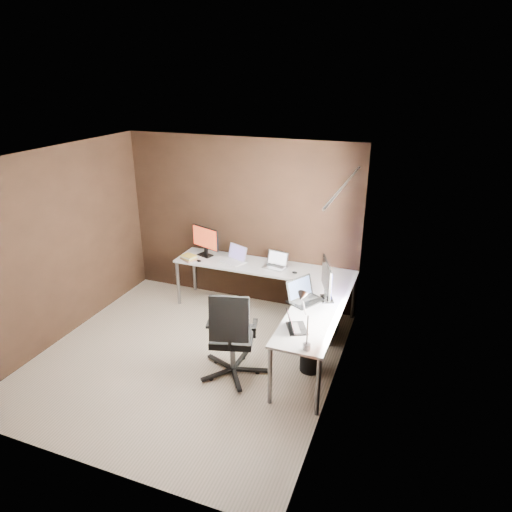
{
  "coord_description": "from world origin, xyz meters",
  "views": [
    {
      "loc": [
        2.52,
        -4.2,
        3.35
      ],
      "look_at": [
        0.57,
        0.95,
        1.1
      ],
      "focal_mm": 32.0,
      "sensor_mm": 36.0,
      "label": 1
    }
  ],
  "objects_px": {
    "laptop_silver": "(276,264)",
    "desk_lamp": "(303,313)",
    "laptop_black_big": "(303,296)",
    "laptop_black_small": "(294,326)",
    "drawer_pedestal": "(321,315)",
    "monitor_left": "(205,240)",
    "monitor_right": "(327,279)",
    "book_stack": "(189,257)",
    "office_chair": "(232,351)",
    "wastebasket": "(310,360)",
    "laptop_white": "(235,258)"
  },
  "relations": [
    {
      "from": "wastebasket",
      "to": "monitor_right",
      "type": "bearing_deg",
      "value": 84.66
    },
    {
      "from": "laptop_black_big",
      "to": "drawer_pedestal",
      "type": "bearing_deg",
      "value": 13.55
    },
    {
      "from": "desk_lamp",
      "to": "wastebasket",
      "type": "distance_m",
      "value": 1.14
    },
    {
      "from": "laptop_white",
      "to": "laptop_black_small",
      "type": "height_order",
      "value": "laptop_white"
    },
    {
      "from": "drawer_pedestal",
      "to": "laptop_black_big",
      "type": "distance_m",
      "value": 0.7
    },
    {
      "from": "monitor_right",
      "to": "office_chair",
      "type": "relative_size",
      "value": 0.51
    },
    {
      "from": "monitor_right",
      "to": "desk_lamp",
      "type": "relative_size",
      "value": 0.95
    },
    {
      "from": "laptop_white",
      "to": "office_chair",
      "type": "height_order",
      "value": "office_chair"
    },
    {
      "from": "desk_lamp",
      "to": "drawer_pedestal",
      "type": "bearing_deg",
      "value": 84.77
    },
    {
      "from": "drawer_pedestal",
      "to": "book_stack",
      "type": "height_order",
      "value": "book_stack"
    },
    {
      "from": "monitor_right",
      "to": "laptop_black_small",
      "type": "bearing_deg",
      "value": 147.76
    },
    {
      "from": "laptop_black_big",
      "to": "book_stack",
      "type": "distance_m",
      "value": 2.04
    },
    {
      "from": "laptop_white",
      "to": "laptop_silver",
      "type": "relative_size",
      "value": 1.19
    },
    {
      "from": "desk_lamp",
      "to": "office_chair",
      "type": "distance_m",
      "value": 1.19
    },
    {
      "from": "monitor_left",
      "to": "monitor_right",
      "type": "height_order",
      "value": "monitor_right"
    },
    {
      "from": "drawer_pedestal",
      "to": "monitor_left",
      "type": "relative_size",
      "value": 1.2
    },
    {
      "from": "monitor_right",
      "to": "book_stack",
      "type": "distance_m",
      "value": 2.27
    },
    {
      "from": "drawer_pedestal",
      "to": "monitor_right",
      "type": "bearing_deg",
      "value": -72.4
    },
    {
      "from": "laptop_white",
      "to": "wastebasket",
      "type": "height_order",
      "value": "laptop_white"
    },
    {
      "from": "desk_lamp",
      "to": "office_chair",
      "type": "xyz_separation_m",
      "value": [
        -0.88,
        0.19,
        -0.78
      ]
    },
    {
      "from": "laptop_black_small",
      "to": "office_chair",
      "type": "xyz_separation_m",
      "value": [
        -0.72,
        -0.07,
        -0.45
      ]
    },
    {
      "from": "laptop_white",
      "to": "laptop_black_small",
      "type": "distance_m",
      "value": 2.05
    },
    {
      "from": "monitor_right",
      "to": "laptop_white",
      "type": "height_order",
      "value": "monitor_right"
    },
    {
      "from": "book_stack",
      "to": "laptop_silver",
      "type": "bearing_deg",
      "value": 9.19
    },
    {
      "from": "laptop_black_small",
      "to": "office_chair",
      "type": "height_order",
      "value": "office_chair"
    },
    {
      "from": "desk_lamp",
      "to": "laptop_white",
      "type": "bearing_deg",
      "value": 120.65
    },
    {
      "from": "laptop_black_big",
      "to": "monitor_right",
      "type": "bearing_deg",
      "value": -35.64
    },
    {
      "from": "laptop_black_big",
      "to": "book_stack",
      "type": "xyz_separation_m",
      "value": [
        -1.94,
        0.65,
        -0.02
      ]
    },
    {
      "from": "laptop_silver",
      "to": "laptop_black_big",
      "type": "xyz_separation_m",
      "value": [
        0.64,
        -0.86,
        0.01
      ]
    },
    {
      "from": "laptop_black_small",
      "to": "monitor_right",
      "type": "bearing_deg",
      "value": -37.83
    },
    {
      "from": "desk_lamp",
      "to": "wastebasket",
      "type": "relative_size",
      "value": 2.14
    },
    {
      "from": "laptop_black_big",
      "to": "laptop_black_small",
      "type": "height_order",
      "value": "laptop_black_big"
    },
    {
      "from": "laptop_black_small",
      "to": "desk_lamp",
      "type": "height_order",
      "value": "desk_lamp"
    },
    {
      "from": "laptop_white",
      "to": "wastebasket",
      "type": "xyz_separation_m",
      "value": [
        1.48,
        -1.19,
        -0.64
      ]
    },
    {
      "from": "book_stack",
      "to": "laptop_black_small",
      "type": "bearing_deg",
      "value": -33.59
    },
    {
      "from": "monitor_right",
      "to": "book_stack",
      "type": "relative_size",
      "value": 2.03
    },
    {
      "from": "laptop_black_big",
      "to": "laptop_black_small",
      "type": "distance_m",
      "value": 0.7
    },
    {
      "from": "laptop_silver",
      "to": "desk_lamp",
      "type": "xyz_separation_m",
      "value": [
        0.89,
        -1.82,
        0.33
      ]
    },
    {
      "from": "desk_lamp",
      "to": "laptop_black_big",
      "type": "bearing_deg",
      "value": 94.87
    },
    {
      "from": "desk_lamp",
      "to": "wastebasket",
      "type": "height_order",
      "value": "desk_lamp"
    },
    {
      "from": "laptop_silver",
      "to": "office_chair",
      "type": "bearing_deg",
      "value": -80.53
    },
    {
      "from": "laptop_black_big",
      "to": "desk_lamp",
      "type": "xyz_separation_m",
      "value": [
        0.25,
        -0.96,
        0.32
      ]
    },
    {
      "from": "laptop_silver",
      "to": "desk_lamp",
      "type": "distance_m",
      "value": 2.05
    },
    {
      "from": "laptop_silver",
      "to": "wastebasket",
      "type": "distance_m",
      "value": 1.62
    },
    {
      "from": "drawer_pedestal",
      "to": "monitor_right",
      "type": "height_order",
      "value": "monitor_right"
    },
    {
      "from": "book_stack",
      "to": "office_chair",
      "type": "height_order",
      "value": "office_chair"
    },
    {
      "from": "book_stack",
      "to": "office_chair",
      "type": "relative_size",
      "value": 0.25
    },
    {
      "from": "monitor_right",
      "to": "laptop_silver",
      "type": "bearing_deg",
      "value": 29.18
    },
    {
      "from": "monitor_left",
      "to": "book_stack",
      "type": "bearing_deg",
      "value": -104.02
    },
    {
      "from": "drawer_pedestal",
      "to": "book_stack",
      "type": "bearing_deg",
      "value": 175.21
    }
  ]
}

